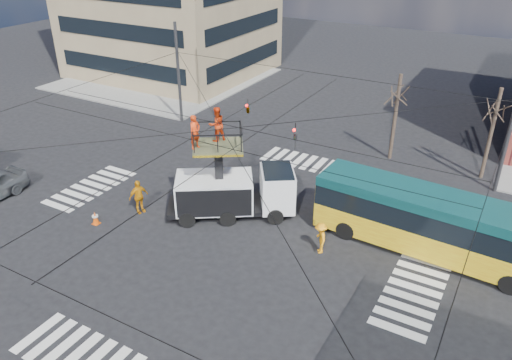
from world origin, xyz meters
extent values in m
plane|color=black|center=(0.00, 0.00, 0.00)|extent=(120.00, 120.00, 0.00)
cube|color=slate|center=(-21.00, 21.00, 0.06)|extent=(18.00, 18.00, 0.12)
cube|color=black|center=(-22.00, 16.00, 2.33)|extent=(15.30, 0.12, 1.50)
cube|color=black|center=(-13.00, 24.00, 2.33)|extent=(0.12, 13.60, 1.50)
cube|color=black|center=(-22.00, 16.00, 5.67)|extent=(15.30, 0.12, 1.50)
cube|color=black|center=(-13.00, 24.00, 5.67)|extent=(0.12, 13.60, 1.50)
cylinder|color=#2D2D30|center=(12.00, 12.00, 4.00)|extent=(0.24, 0.24, 8.00)
cylinder|color=#2D2D30|center=(-12.00, 12.00, 4.00)|extent=(0.24, 0.24, 8.00)
cylinder|color=black|center=(0.00, 12.00, 5.70)|extent=(24.00, 0.03, 0.03)
cylinder|color=black|center=(-12.00, 0.00, 5.70)|extent=(0.03, 24.00, 0.03)
cylinder|color=black|center=(0.00, -12.00, 5.70)|extent=(24.00, 0.03, 0.03)
cylinder|color=black|center=(12.00, 0.00, 5.70)|extent=(0.03, 24.00, 0.03)
cylinder|color=black|center=(0.00, 0.00, 5.90)|extent=(24.02, 24.02, 0.03)
cylinder|color=black|center=(0.00, 0.00, 5.90)|extent=(24.02, 24.02, 0.03)
cylinder|color=black|center=(0.00, -1.20, 5.60)|extent=(24.00, 0.03, 0.03)
cylinder|color=black|center=(0.00, 1.20, 5.60)|extent=(24.00, 0.03, 0.03)
cylinder|color=black|center=(-1.20, 0.00, 5.50)|extent=(0.03, 24.00, 0.03)
cylinder|color=black|center=(1.20, 0.00, 5.50)|extent=(0.03, 24.00, 0.03)
imported|color=black|center=(2.50, 3.00, 5.10)|extent=(0.16, 0.20, 1.00)
imported|color=black|center=(-1.50, 5.00, 5.35)|extent=(0.26, 1.24, 0.50)
cylinder|color=#382B21|center=(5.00, 13.50, 3.00)|extent=(0.24, 0.24, 6.00)
cylinder|color=#382B21|center=(11.00, 13.50, 3.00)|extent=(0.24, 0.24, 6.00)
cube|color=black|center=(-0.69, 1.67, 0.55)|extent=(7.07, 5.67, 0.30)
cube|color=silver|center=(1.49, 3.09, 1.55)|extent=(2.82, 2.99, 2.20)
cube|color=black|center=(1.49, 3.09, 2.35)|extent=(2.60, 2.80, 0.80)
cube|color=silver|center=(-1.44, 1.18, 1.45)|extent=(4.88, 4.39, 1.80)
cylinder|color=black|center=(1.95, 2.02, 0.45)|extent=(0.95, 0.78, 0.90)
cylinder|color=black|center=(0.69, 3.95, 0.45)|extent=(0.95, 0.78, 0.90)
cylinder|color=black|center=(-0.23, 0.60, 0.45)|extent=(0.95, 0.78, 0.90)
cylinder|color=black|center=(-1.49, 2.53, 0.45)|extent=(0.95, 0.78, 0.90)
cylinder|color=black|center=(-2.07, -0.60, 0.45)|extent=(0.95, 0.78, 0.90)
cylinder|color=black|center=(-3.33, 1.33, 0.45)|extent=(0.95, 0.78, 0.90)
cube|color=black|center=(-1.19, 1.35, 2.82)|extent=(0.62, 0.62, 2.84)
cube|color=#4A4E2F|center=(-1.19, 1.35, 4.24)|extent=(3.32, 3.18, 0.12)
cube|color=yellow|center=(-1.19, 1.35, 4.12)|extent=(3.32, 3.18, 0.12)
imported|color=red|center=(-1.96, 0.42, 5.20)|extent=(0.54, 0.72, 1.81)
imported|color=red|center=(-1.55, 1.80, 5.25)|extent=(1.06, 1.14, 1.89)
cube|color=#C58512|center=(10.13, 3.48, 0.95)|extent=(12.33, 3.31, 1.30)
cube|color=black|center=(10.13, 3.48, 2.15)|extent=(12.32, 3.26, 1.10)
cube|color=#0D3A3B|center=(10.13, 3.48, 2.95)|extent=(12.33, 3.31, 0.50)
cube|color=#C58512|center=(4.15, 3.83, 1.60)|extent=(0.39, 2.48, 2.80)
cube|color=black|center=(4.10, 3.84, 0.45)|extent=(0.30, 2.60, 0.30)
cube|color=gold|center=(4.25, 3.83, 2.85)|extent=(0.19, 1.60, 0.35)
cylinder|color=black|center=(5.80, 2.55, 0.50)|extent=(1.02, 0.36, 1.00)
cylinder|color=black|center=(5.94, 4.91, 0.50)|extent=(1.02, 0.36, 1.00)
cylinder|color=black|center=(13.72, 2.09, 0.50)|extent=(1.02, 0.36, 1.00)
cone|color=#DB4B09|center=(-6.62, -2.88, 0.38)|extent=(0.36, 0.36, 0.76)
imported|color=orange|center=(-5.34, -0.71, 1.00)|extent=(0.84, 1.27, 2.00)
imported|color=#FF9C10|center=(5.12, 0.79, 0.84)|extent=(1.12, 1.25, 1.68)
camera|label=1|loc=(12.49, -18.67, 14.93)|focal=35.00mm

